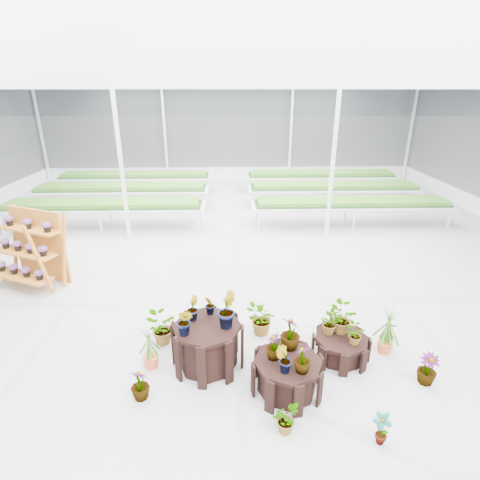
{
  "coord_description": "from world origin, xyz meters",
  "views": [
    {
      "loc": [
        0.05,
        -6.63,
        4.2
      ],
      "look_at": [
        0.25,
        0.55,
        1.3
      ],
      "focal_mm": 28.0,
      "sensor_mm": 36.0,
      "label": 1
    }
  ],
  "objects_px": {
    "plinth_tall": "(208,345)",
    "plinth_low": "(341,347)",
    "plinth_mid": "(287,375)",
    "shelf_rack": "(26,250)"
  },
  "relations": [
    {
      "from": "plinth_mid",
      "to": "shelf_rack",
      "type": "height_order",
      "value": "shelf_rack"
    },
    {
      "from": "plinth_mid",
      "to": "shelf_rack",
      "type": "relative_size",
      "value": 0.6
    },
    {
      "from": "plinth_mid",
      "to": "plinth_low",
      "type": "xyz_separation_m",
      "value": [
        1.0,
        0.7,
        -0.07
      ]
    },
    {
      "from": "plinth_tall",
      "to": "plinth_mid",
      "type": "xyz_separation_m",
      "value": [
        1.2,
        -0.6,
        -0.11
      ]
    },
    {
      "from": "plinth_mid",
      "to": "shelf_rack",
      "type": "distance_m",
      "value": 6.42
    },
    {
      "from": "plinth_tall",
      "to": "plinth_low",
      "type": "relative_size",
      "value": 1.23
    },
    {
      "from": "plinth_low",
      "to": "shelf_rack",
      "type": "height_order",
      "value": "shelf_rack"
    },
    {
      "from": "plinth_tall",
      "to": "plinth_low",
      "type": "bearing_deg",
      "value": 2.6
    },
    {
      "from": "plinth_tall",
      "to": "plinth_low",
      "type": "xyz_separation_m",
      "value": [
        2.2,
        0.1,
        -0.18
      ]
    },
    {
      "from": "plinth_tall",
      "to": "shelf_rack",
      "type": "height_order",
      "value": "shelf_rack"
    }
  ]
}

